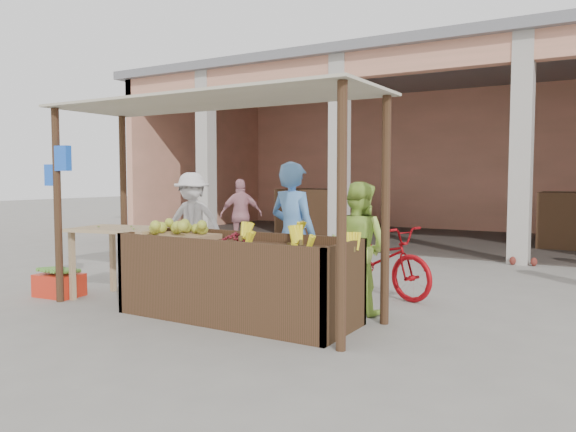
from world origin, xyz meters
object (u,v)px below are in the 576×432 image
Objects in this scene: fruit_stall at (237,282)px; vendor_blue at (293,230)px; red_crate at (59,285)px; motorcycle at (376,258)px; side_table at (121,239)px; vendor_green at (358,244)px.

fruit_stall is 0.98m from vendor_blue.
motorcycle is (3.44, 2.16, 0.33)m from red_crate.
fruit_stall is at bearing -11.77° from side_table.
red_crate is 4.08m from motorcycle.
side_table is at bearing 143.65° from motorcycle.
vendor_blue is at bearing 74.40° from fruit_stall.
red_crate is 0.36× the size of vendor_green.
red_crate is 0.30× the size of vendor_blue.
side_table is 0.68× the size of vendor_blue.
vendor_blue is at bearing 169.06° from motorcycle.
motorcycle is (2.60, 1.90, -0.28)m from side_table.
red_crate is (-0.84, -0.26, -0.62)m from side_table.
vendor_blue is (2.01, 0.80, 0.15)m from side_table.
vendor_blue is 1.17× the size of vendor_green.
motorcycle is at bearing -72.35° from vendor_green.
side_table reaches higher than red_crate.
side_table is at bearing 29.68° from vendor_blue.
side_table is (-1.78, 0.01, 0.36)m from fruit_stall.
side_table is 2.93m from vendor_green.
vendor_blue is 0.79m from vendor_green.
red_crate is at bearing -174.03° from side_table.
motorcycle is (-0.18, 0.97, -0.30)m from vendor_green.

